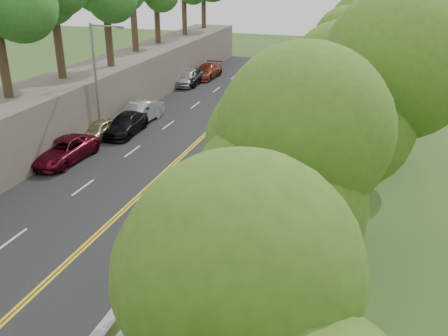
{
  "coord_description": "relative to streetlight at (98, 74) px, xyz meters",
  "views": [
    {
      "loc": [
        8.04,
        -15.88,
        11.9
      ],
      "look_at": [
        0.5,
        8.0,
        1.4
      ],
      "focal_mm": 40.0,
      "sensor_mm": 36.0,
      "label": 1
    }
  ],
  "objects": [
    {
      "name": "car_2",
      "position": [
        -0.04,
        -4.89,
        -3.87
      ],
      "size": [
        2.62,
        5.34,
        1.46
      ],
      "primitive_type": "imported",
      "rotation": [
        0.0,
        0.0,
        -0.04
      ],
      "color": "#5C0B1A",
      "rests_on": "road"
    },
    {
      "name": "signpost",
      "position": [
        11.51,
        -17.02,
        -2.68
      ],
      "size": [
        0.62,
        0.09,
        3.1
      ],
      "color": "gray",
      "rests_on": "sidewalk"
    },
    {
      "name": "painter_2",
      "position": [
        11.91,
        -11.7,
        -3.66
      ],
      "size": [
        0.72,
        0.92,
        1.86
      ],
      "primitive_type": "imported",
      "rotation": [
        0.0,
        0.0,
        1.55
      ],
      "color": "black",
      "rests_on": "sidewalk"
    },
    {
      "name": "painter_3",
      "position": [
        11.81,
        -7.28,
        -3.64
      ],
      "size": [
        1.14,
        1.41,
        1.9
      ],
      "primitive_type": "imported",
      "rotation": [
        0.0,
        0.0,
        1.16
      ],
      "color": "#A05D40",
      "rests_on": "sidewalk"
    },
    {
      "name": "car_6",
      "position": [
        -0.14,
        17.18,
        -3.89
      ],
      "size": [
        2.55,
        5.2,
        1.42
      ],
      "primitive_type": "imported",
      "rotation": [
        0.0,
        0.0,
        0.04
      ],
      "color": "black",
      "rests_on": "road"
    },
    {
      "name": "person_far",
      "position": [
        13.26,
        5.06,
        -3.66
      ],
      "size": [
        1.13,
        0.56,
        1.86
      ],
      "primitive_type": "imported",
      "rotation": [
        0.0,
        0.0,
        3.04
      ],
      "color": "black",
      "rests_on": "sidewalk"
    },
    {
      "name": "jersey_barrier",
      "position": [
        10.71,
        1.0,
        -4.34
      ],
      "size": [
        0.42,
        66.0,
        0.6
      ],
      "primitive_type": "cube",
      "color": "#8EDE26",
      "rests_on": "ground"
    },
    {
      "name": "painter_0",
      "position": [
        11.62,
        -13.0,
        -3.67
      ],
      "size": [
        0.86,
        1.04,
        1.84
      ],
      "primitive_type": "imported",
      "rotation": [
        0.0,
        0.0,
        1.92
      ],
      "color": "gold",
      "rests_on": "sidewalk"
    },
    {
      "name": "streetlight",
      "position": [
        0.0,
        0.0,
        0.0
      ],
      "size": [
        2.52,
        0.22,
        8.0
      ],
      "color": "gray",
      "rests_on": "ground"
    },
    {
      "name": "road",
      "position": [
        5.06,
        1.0,
        -4.62
      ],
      "size": [
        11.2,
        66.0,
        0.04
      ],
      "primitive_type": "cube",
      "color": "black",
      "rests_on": "ground"
    },
    {
      "name": "car_5",
      "position": [
        0.9,
        3.93,
        -3.79
      ],
      "size": [
        2.19,
        5.05,
        1.62
      ],
      "primitive_type": "imported",
      "rotation": [
        0.0,
        0.0,
        -0.1
      ],
      "color": "#B0B3B7",
      "rests_on": "road"
    },
    {
      "name": "concrete_block",
      "position": [
        14.76,
        -11.13,
        -4.15
      ],
      "size": [
        1.48,
        1.21,
        0.89
      ],
      "primitive_type": "cube",
      "rotation": [
        0.0,
        0.0,
        -0.17
      ],
      "color": "gray",
      "rests_on": "sidewalk"
    },
    {
      "name": "trees_fenceside",
      "position": [
        17.46,
        1.0,
        2.36
      ],
      "size": [
        7.0,
        66.0,
        14.0
      ],
      "primitive_type": null,
      "color": "#4A7720",
      "rests_on": "ground"
    },
    {
      "name": "construction_barrel",
      "position": [
        14.76,
        8.59,
        -4.1
      ],
      "size": [
        0.6,
        0.6,
        0.98
      ],
      "primitive_type": "cylinder",
      "color": "orange",
      "rests_on": "sidewalk"
    },
    {
      "name": "ground",
      "position": [
        10.46,
        -14.0,
        -4.64
      ],
      "size": [
        140.0,
        140.0,
        0.0
      ],
      "primitive_type": "plane",
      "color": "#33511E",
      "rests_on": "ground"
    },
    {
      "name": "sidewalk",
      "position": [
        13.01,
        1.0,
        -4.61
      ],
      "size": [
        4.2,
        66.0,
        0.05
      ],
      "primitive_type": "cube",
      "color": "gray",
      "rests_on": "ground"
    },
    {
      "name": "car_4",
      "position": [
        -0.14,
        -0.45,
        -3.92
      ],
      "size": [
        1.91,
        4.08,
        1.35
      ],
      "primitive_type": "imported",
      "rotation": [
        0.0,
        0.0,
        -0.08
      ],
      "color": "tan",
      "rests_on": "road"
    },
    {
      "name": "car_8",
      "position": [
        -0.14,
        16.85,
        -3.8
      ],
      "size": [
        2.1,
        4.76,
        1.59
      ],
      "primitive_type": "imported",
      "rotation": [
        0.0,
        0.0,
        0.05
      ],
      "color": "silver",
      "rests_on": "road"
    },
    {
      "name": "car_3",
      "position": [
        1.12,
        1.23,
        -3.88
      ],
      "size": [
        2.23,
        5.05,
        1.44
      ],
      "primitive_type": "imported",
      "rotation": [
        0.0,
        0.0,
        0.04
      ],
      "color": "black",
      "rests_on": "road"
    },
    {
      "name": "painter_1",
      "position": [
        11.21,
        -11.78,
        -3.8
      ],
      "size": [
        0.43,
        0.61,
        1.58
      ],
      "primitive_type": "imported",
      "rotation": [
        0.0,
        0.0,
        1.47
      ],
      "color": "beige",
      "rests_on": "sidewalk"
    },
    {
      "name": "car_7",
      "position": [
        0.67,
        20.53,
        -3.85
      ],
      "size": [
        2.32,
        5.23,
        1.49
      ],
      "primitive_type": "imported",
      "rotation": [
        0.0,
        0.0,
        -0.05
      ],
      "color": "maroon",
      "rests_on": "road"
    },
    {
      "name": "chainlink_fence",
      "position": [
        15.11,
        1.0,
        -3.64
      ],
      "size": [
        0.04,
        66.0,
        2.0
      ],
      "primitive_type": "cube",
      "color": "slate",
      "rests_on": "ground"
    },
    {
      "name": "rock_embankment",
      "position": [
        -3.04,
        1.0,
        -2.64
      ],
      "size": [
        5.0,
        66.0,
        4.0
      ],
      "primitive_type": "cube",
      "color": "#595147",
      "rests_on": "ground"
    }
  ]
}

